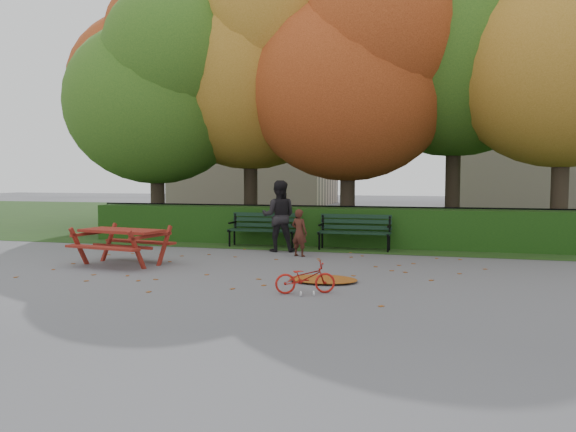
% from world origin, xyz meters
% --- Properties ---
extents(ground, '(90.00, 90.00, 0.00)m').
position_xyz_m(ground, '(0.00, 0.00, 0.00)').
color(ground, slate).
rests_on(ground, ground).
extents(grass_strip, '(90.00, 90.00, 0.00)m').
position_xyz_m(grass_strip, '(0.00, 14.00, 0.01)').
color(grass_strip, '#1F3916').
rests_on(grass_strip, ground).
extents(building_left, '(10.00, 7.00, 15.00)m').
position_xyz_m(building_left, '(-9.00, 26.00, 7.50)').
color(building_left, '#C7B09D').
rests_on(building_left, ground).
extents(building_right, '(9.00, 6.00, 12.00)m').
position_xyz_m(building_right, '(8.00, 28.00, 6.00)').
color(building_right, '#C7B09D').
rests_on(building_right, ground).
extents(hedge, '(13.00, 0.90, 1.00)m').
position_xyz_m(hedge, '(0.00, 4.50, 0.50)').
color(hedge, black).
rests_on(hedge, ground).
extents(iron_fence, '(14.00, 0.04, 1.02)m').
position_xyz_m(iron_fence, '(0.00, 5.30, 0.54)').
color(iron_fence, black).
rests_on(iron_fence, ground).
extents(tree_a, '(5.88, 5.60, 7.48)m').
position_xyz_m(tree_a, '(-5.19, 5.58, 4.52)').
color(tree_a, black).
rests_on(tree_a, ground).
extents(tree_b, '(6.72, 6.40, 8.79)m').
position_xyz_m(tree_b, '(-2.44, 6.75, 5.40)').
color(tree_b, black).
rests_on(tree_b, ground).
extents(tree_c, '(6.30, 6.00, 8.00)m').
position_xyz_m(tree_c, '(0.83, 5.96, 4.82)').
color(tree_c, black).
rests_on(tree_c, ground).
extents(tree_d, '(7.14, 6.80, 9.58)m').
position_xyz_m(tree_d, '(3.88, 7.23, 5.98)').
color(tree_d, black).
rests_on(tree_d, ground).
extents(tree_f, '(6.93, 6.60, 9.19)m').
position_xyz_m(tree_f, '(-7.13, 9.24, 5.69)').
color(tree_f, black).
rests_on(tree_f, ground).
extents(bench_left, '(1.80, 0.57, 0.88)m').
position_xyz_m(bench_left, '(-1.30, 3.70, 0.52)').
color(bench_left, black).
rests_on(bench_left, ground).
extents(bench_right, '(1.80, 0.57, 0.88)m').
position_xyz_m(bench_right, '(1.10, 3.70, 0.52)').
color(bench_right, black).
rests_on(bench_right, ground).
extents(picnic_table, '(1.94, 1.66, 0.84)m').
position_xyz_m(picnic_table, '(-3.21, 0.01, 0.58)').
color(picnic_table, maroon).
rests_on(picnic_table, ground).
extents(leaf_pile, '(1.45, 1.26, 0.08)m').
position_xyz_m(leaf_pile, '(1.21, -0.73, 0.04)').
color(leaf_pile, '#672F0F').
rests_on(leaf_pile, ground).
extents(leaf_scatter, '(9.00, 5.70, 0.01)m').
position_xyz_m(leaf_scatter, '(0.00, 0.30, 0.01)').
color(leaf_scatter, '#672F0F').
rests_on(leaf_scatter, ground).
extents(child, '(0.46, 0.38, 1.09)m').
position_xyz_m(child, '(0.04, 2.19, 0.55)').
color(child, '#401D14').
rests_on(child, ground).
extents(adult, '(0.95, 0.80, 1.74)m').
position_xyz_m(adult, '(-0.65, 2.90, 0.87)').
color(adult, black).
rests_on(adult, ground).
extents(bicycle, '(1.01, 0.67, 0.50)m').
position_xyz_m(bicycle, '(1.14, -1.78, 0.25)').
color(bicycle, '#B11810').
rests_on(bicycle, ground).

